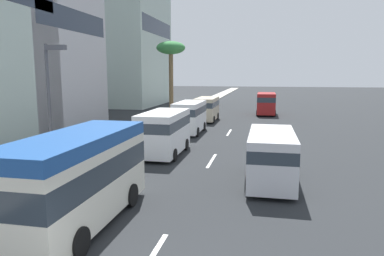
{
  "coord_description": "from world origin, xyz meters",
  "views": [
    {
      "loc": [
        -5.24,
        -2.82,
        4.84
      ],
      "look_at": [
        16.31,
        1.64,
        1.44
      ],
      "focal_mm": 33.01,
      "sensor_mm": 36.0,
      "label": 1
    }
  ],
  "objects_px": {
    "van_fifth": "(271,154)",
    "van_third": "(164,130)",
    "van_sixth": "(266,102)",
    "pedestrian_near_lamp": "(41,157)",
    "palm_tree": "(171,51)",
    "street_lamp": "(51,97)",
    "van_second": "(207,108)",
    "minibus_lead": "(78,176)",
    "van_fourth": "(190,115)"
  },
  "relations": [
    {
      "from": "street_lamp",
      "to": "van_fifth",
      "type": "bearing_deg",
      "value": -76.24
    },
    {
      "from": "pedestrian_near_lamp",
      "to": "street_lamp",
      "type": "height_order",
      "value": "street_lamp"
    },
    {
      "from": "minibus_lead",
      "to": "van_third",
      "type": "height_order",
      "value": "minibus_lead"
    },
    {
      "from": "van_second",
      "to": "van_fifth",
      "type": "height_order",
      "value": "van_second"
    },
    {
      "from": "pedestrian_near_lamp",
      "to": "van_fourth",
      "type": "bearing_deg",
      "value": -105.43
    },
    {
      "from": "van_third",
      "to": "van_sixth",
      "type": "xyz_separation_m",
      "value": [
        22.46,
        -6.03,
        -0.02
      ]
    },
    {
      "from": "van_sixth",
      "to": "street_lamp",
      "type": "bearing_deg",
      "value": 162.87
    },
    {
      "from": "pedestrian_near_lamp",
      "to": "street_lamp",
      "type": "xyz_separation_m",
      "value": [
        -0.21,
        -0.84,
        2.7
      ]
    },
    {
      "from": "van_third",
      "to": "van_fourth",
      "type": "distance_m",
      "value": 7.95
    },
    {
      "from": "van_fifth",
      "to": "palm_tree",
      "type": "bearing_deg",
      "value": 25.22
    },
    {
      "from": "minibus_lead",
      "to": "van_third",
      "type": "bearing_deg",
      "value": -179.24
    },
    {
      "from": "van_fifth",
      "to": "palm_tree",
      "type": "distance_m",
      "value": 25.57
    },
    {
      "from": "van_third",
      "to": "street_lamp",
      "type": "xyz_separation_m",
      "value": [
        -6.71,
        2.96,
        2.38
      ]
    },
    {
      "from": "van_second",
      "to": "pedestrian_near_lamp",
      "type": "relative_size",
      "value": 2.74
    },
    {
      "from": "van_fifth",
      "to": "van_third",
      "type": "bearing_deg",
      "value": 54.34
    },
    {
      "from": "van_second",
      "to": "van_fourth",
      "type": "height_order",
      "value": "van_fourth"
    },
    {
      "from": "van_second",
      "to": "van_third",
      "type": "relative_size",
      "value": 0.98
    },
    {
      "from": "van_third",
      "to": "pedestrian_near_lamp",
      "type": "relative_size",
      "value": 2.8
    },
    {
      "from": "van_fourth",
      "to": "palm_tree",
      "type": "distance_m",
      "value": 12.39
    },
    {
      "from": "palm_tree",
      "to": "van_sixth",
      "type": "bearing_deg",
      "value": -67.05
    },
    {
      "from": "van_third",
      "to": "van_fourth",
      "type": "bearing_deg",
      "value": -179.13
    },
    {
      "from": "street_lamp",
      "to": "van_second",
      "type": "bearing_deg",
      "value": -7.68
    },
    {
      "from": "pedestrian_near_lamp",
      "to": "street_lamp",
      "type": "relative_size",
      "value": 0.31
    },
    {
      "from": "pedestrian_near_lamp",
      "to": "van_fifth",
      "type": "bearing_deg",
      "value": -169.65
    },
    {
      "from": "minibus_lead",
      "to": "van_sixth",
      "type": "height_order",
      "value": "minibus_lead"
    },
    {
      "from": "minibus_lead",
      "to": "van_third",
      "type": "xyz_separation_m",
      "value": [
        10.22,
        0.13,
        -0.16
      ]
    },
    {
      "from": "van_third",
      "to": "van_sixth",
      "type": "distance_m",
      "value": 23.25
    },
    {
      "from": "van_fourth",
      "to": "van_sixth",
      "type": "relative_size",
      "value": 1.06
    },
    {
      "from": "minibus_lead",
      "to": "van_fifth",
      "type": "bearing_deg",
      "value": 133.45
    },
    {
      "from": "van_fourth",
      "to": "palm_tree",
      "type": "height_order",
      "value": "palm_tree"
    },
    {
      "from": "van_second",
      "to": "van_third",
      "type": "distance_m",
      "value": 15.54
    },
    {
      "from": "van_second",
      "to": "van_sixth",
      "type": "height_order",
      "value": "van_sixth"
    },
    {
      "from": "pedestrian_near_lamp",
      "to": "van_sixth",
      "type": "bearing_deg",
      "value": -109.91
    },
    {
      "from": "van_second",
      "to": "street_lamp",
      "type": "xyz_separation_m",
      "value": [
        -22.25,
        3.0,
        2.48
      ]
    },
    {
      "from": "van_second",
      "to": "van_fourth",
      "type": "distance_m",
      "value": 7.59
    },
    {
      "from": "van_fourth",
      "to": "pedestrian_near_lamp",
      "type": "xyz_separation_m",
      "value": [
        -14.45,
        3.67,
        -0.3
      ]
    },
    {
      "from": "van_sixth",
      "to": "minibus_lead",
      "type": "bearing_deg",
      "value": 169.77
    },
    {
      "from": "palm_tree",
      "to": "van_second",
      "type": "bearing_deg",
      "value": -119.52
    },
    {
      "from": "van_second",
      "to": "palm_tree",
      "type": "xyz_separation_m",
      "value": [
        2.51,
        4.43,
        5.86
      ]
    },
    {
      "from": "pedestrian_near_lamp",
      "to": "palm_tree",
      "type": "bearing_deg",
      "value": -89.79
    },
    {
      "from": "van_third",
      "to": "van_sixth",
      "type": "relative_size",
      "value": 1.06
    },
    {
      "from": "van_third",
      "to": "street_lamp",
      "type": "height_order",
      "value": "street_lamp"
    },
    {
      "from": "van_second",
      "to": "van_sixth",
      "type": "distance_m",
      "value": 9.15
    },
    {
      "from": "van_fifth",
      "to": "van_sixth",
      "type": "relative_size",
      "value": 1.07
    },
    {
      "from": "minibus_lead",
      "to": "van_sixth",
      "type": "bearing_deg",
      "value": 169.77
    },
    {
      "from": "minibus_lead",
      "to": "van_second",
      "type": "relative_size",
      "value": 1.31
    },
    {
      "from": "van_fifth",
      "to": "van_sixth",
      "type": "xyz_separation_m",
      "value": [
        26.92,
        0.18,
        0.15
      ]
    },
    {
      "from": "palm_tree",
      "to": "street_lamp",
      "type": "bearing_deg",
      "value": -176.7
    },
    {
      "from": "van_second",
      "to": "van_sixth",
      "type": "relative_size",
      "value": 1.04
    },
    {
      "from": "van_fifth",
      "to": "van_sixth",
      "type": "bearing_deg",
      "value": 0.39
    }
  ]
}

